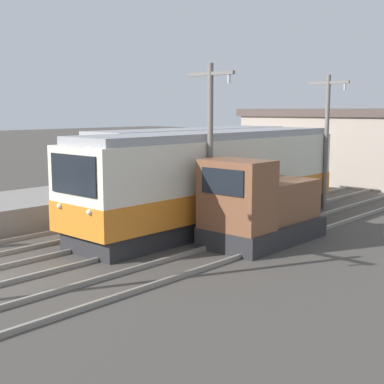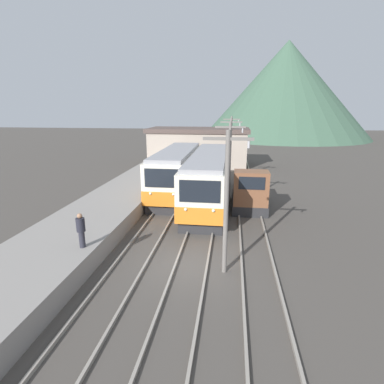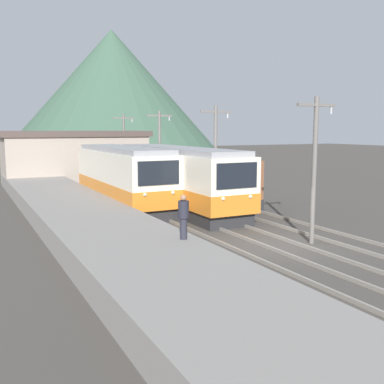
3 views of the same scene
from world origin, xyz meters
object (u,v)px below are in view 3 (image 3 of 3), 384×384
object	(u,v)px
catenary_mast_far	(160,149)
shunting_locomotive	(229,188)
catenary_mast_distant	(124,145)
person_on_platform	(184,215)
commuter_train_left	(123,180)
catenary_mast_near	(315,164)
commuter_train_center	(177,180)
catenary_mast_mid	(216,154)

from	to	relation	value
catenary_mast_far	shunting_locomotive	bearing A→B (deg)	-78.52
catenary_mast_distant	person_on_platform	distance (m)	26.00
commuter_train_left	catenary_mast_near	distance (m)	13.00
commuter_train_left	commuter_train_center	xyz separation A→B (m)	(2.80, -1.84, -0.00)
catenary_mast_mid	catenary_mast_distant	distance (m)	16.49
catenary_mast_near	catenary_mast_mid	bearing A→B (deg)	90.00
shunting_locomotive	person_on_platform	distance (m)	12.38
shunting_locomotive	catenary_mast_mid	size ratio (longest dim) A/B	0.76
commuter_train_left	catenary_mast_mid	size ratio (longest dim) A/B	1.85
commuter_train_left	catenary_mast_distant	size ratio (longest dim) A/B	1.85
catenary_mast_near	catenary_mast_distant	world-z (taller)	same
shunting_locomotive	catenary_mast_near	size ratio (longest dim) A/B	0.76
commuter_train_center	catenary_mast_distant	xyz separation A→B (m)	(1.51, 14.41, 1.65)
catenary_mast_near	catenary_mast_far	xyz separation A→B (m)	(0.00, 16.49, 0.00)
catenary_mast_near	catenary_mast_mid	world-z (taller)	same
commuter_train_center	catenary_mast_mid	size ratio (longest dim) A/B	2.20
catenary_mast_near	catenary_mast_distant	bearing A→B (deg)	90.00
commuter_train_left	person_on_platform	world-z (taller)	commuter_train_left
commuter_train_left	person_on_platform	size ratio (longest dim) A/B	7.18
commuter_train_center	person_on_platform	xyz separation A→B (m)	(-4.81, -10.76, 0.10)
shunting_locomotive	catenary_mast_mid	bearing A→B (deg)	-148.80
catenary_mast_far	catenary_mast_mid	bearing A→B (deg)	-90.00
shunting_locomotive	catenary_mast_distant	world-z (taller)	catenary_mast_distant
commuter_train_center	catenary_mast_far	world-z (taller)	catenary_mast_far
catenary_mast_mid	catenary_mast_distant	size ratio (longest dim) A/B	1.00
commuter_train_left	shunting_locomotive	xyz separation A→B (m)	(5.80, -3.01, -0.54)
commuter_train_center	catenary_mast_far	xyz separation A→B (m)	(1.51, 6.17, 1.65)
shunting_locomotive	catenary_mast_near	world-z (taller)	catenary_mast_near
commuter_train_center	shunting_locomotive	xyz separation A→B (m)	(3.00, -1.17, -0.54)
commuter_train_left	commuter_train_center	size ratio (longest dim) A/B	0.84
commuter_train_center	shunting_locomotive	distance (m)	3.27
catenary_mast_near	catenary_mast_distant	xyz separation A→B (m)	(0.00, 24.73, 0.00)
catenary_mast_mid	catenary_mast_far	distance (m)	8.24
commuter_train_left	person_on_platform	xyz separation A→B (m)	(-2.01, -12.59, 0.10)
catenary_mast_far	commuter_train_left	bearing A→B (deg)	-134.85
shunting_locomotive	catenary_mast_far	distance (m)	7.80
commuter_train_center	person_on_platform	bearing A→B (deg)	-114.08
commuter_train_left	shunting_locomotive	world-z (taller)	commuter_train_left
commuter_train_center	catenary_mast_distant	size ratio (longest dim) A/B	2.20
commuter_train_left	catenary_mast_near	bearing A→B (deg)	-70.48
commuter_train_center	catenary_mast_far	distance (m)	6.56
commuter_train_center	catenary_mast_mid	world-z (taller)	catenary_mast_mid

